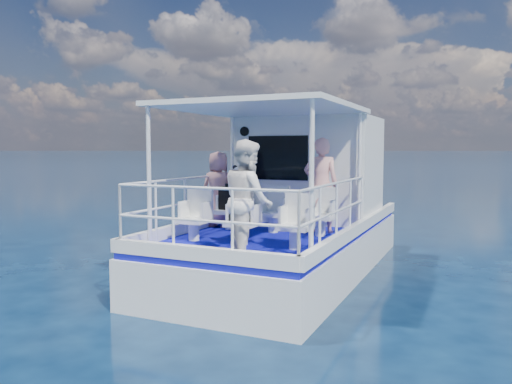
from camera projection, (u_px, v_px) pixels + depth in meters
ground at (269, 283)px, 9.07m from camera, size 2000.00×2000.00×0.00m
hull at (288, 271)px, 9.97m from camera, size 3.00×7.00×1.60m
deck at (288, 229)px, 9.90m from camera, size 2.90×6.90×0.10m
cabin at (310, 169)px, 10.98m from camera, size 2.85×2.00×2.20m
canopy at (265, 108)px, 8.62m from camera, size 3.00×3.20×0.08m
canopy_posts at (263, 174)px, 8.67m from camera, size 2.77×2.97×2.20m
railings at (256, 210)px, 8.42m from camera, size 2.84×3.59×1.00m
seat_port_fwd at (230, 219)px, 9.52m from camera, size 0.48×0.46×0.38m
seat_center_fwd at (273, 222)px, 9.15m from camera, size 0.48×0.46×0.38m
seat_stbd_fwd at (320, 225)px, 8.78m from camera, size 0.48×0.46×0.38m
seat_port_aft at (194, 229)px, 8.34m from camera, size 0.48×0.46×0.38m
seat_center_aft at (242, 233)px, 7.97m from camera, size 0.48×0.46×0.38m
seat_stbd_aft at (295, 237)px, 7.60m from camera, size 0.48×0.46×0.38m
passenger_port_fwd at (218, 189)px, 9.79m from camera, size 0.60×0.46×1.48m
passenger_stbd_fwd at (321, 185)px, 9.11m from camera, size 0.71×0.54×1.74m
passenger_stbd_aft at (248, 200)px, 6.87m from camera, size 1.00×1.02×1.66m
backpack_port at (229, 198)px, 9.47m from camera, size 0.34×0.19×0.44m
backpack_center at (241, 206)px, 7.92m from camera, size 0.32×0.18×0.49m
compact_camera at (228, 185)px, 9.44m from camera, size 0.10×0.06×0.06m
panda at (239, 178)px, 7.86m from camera, size 0.26×0.22×0.40m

